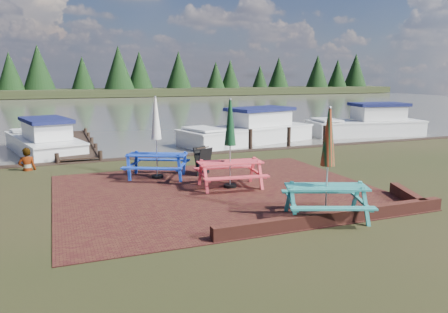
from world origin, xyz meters
TOP-DOWN VIEW (x-y plane):
  - ground at (0.00, 0.00)m, footprint 120.00×120.00m
  - paving at (0.00, 1.00)m, footprint 9.00×7.50m
  - brick_wall at (2.15, -2.42)m, footprint 6.21×1.79m
  - water at (0.00, 37.00)m, footprint 120.00×60.00m
  - far_treeline at (0.00, 66.00)m, footprint 120.00×10.00m
  - picnic_table_teal at (1.47, -2.20)m, footprint 2.34×2.22m
  - picnic_table_red at (0.46, 1.26)m, footprint 2.07×1.89m
  - picnic_table_blue at (-1.28, 3.28)m, footprint 2.45×2.36m
  - chalkboard at (0.26, 3.18)m, footprint 0.62×0.79m
  - jetty at (-3.50, 11.28)m, footprint 1.76×9.08m
  - boat_jetty at (-4.79, 10.50)m, footprint 3.62×6.66m
  - boat_near at (5.28, 10.36)m, footprint 7.80×4.46m
  - boat_far at (12.98, 10.39)m, footprint 6.99×3.40m
  - person at (-5.29, 6.06)m, footprint 0.61×0.43m

SIDE VIEW (x-z plane):
  - ground at x=0.00m, z-range 0.00..0.00m
  - water at x=0.00m, z-range -0.01..0.01m
  - paving at x=0.00m, z-range 0.00..0.02m
  - jetty at x=-3.50m, z-range -0.39..0.61m
  - brick_wall at x=2.15m, z-range 0.00..0.30m
  - boat_jetty at x=-4.79m, z-range -0.56..1.27m
  - boat_near at x=5.28m, z-range -0.60..1.40m
  - boat_far at x=12.98m, z-range -0.62..1.47m
  - chalkboard at x=0.26m, z-range 0.02..0.95m
  - person at x=-5.29m, z-range 0.00..1.62m
  - picnic_table_teal at x=1.47m, z-range -0.39..2.20m
  - picnic_table_blue at x=-1.28m, z-range -0.39..2.23m
  - picnic_table_red at x=0.46m, z-range -0.39..2.23m
  - far_treeline at x=0.00m, z-range -0.77..7.33m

